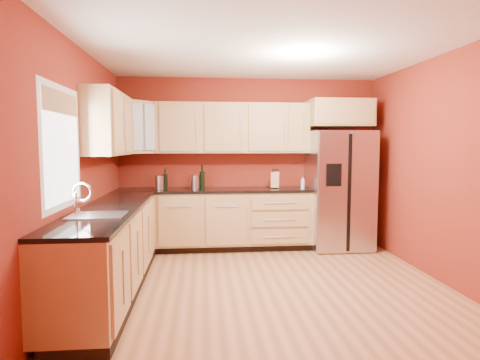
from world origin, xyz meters
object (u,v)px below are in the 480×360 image
Objects in this scene: canister_left at (195,182)px; wine_bottle_a at (202,177)px; refrigerator at (339,190)px; knife_block at (275,180)px; soap_dispenser at (303,183)px.

wine_bottle_a is at bearing 14.07° from canister_left.
refrigerator reaches higher than knife_block.
canister_left reaches higher than soap_dispenser.
knife_block is at bearing 0.22° from wine_bottle_a.
soap_dispenser is at bearing -3.50° from wine_bottle_a.
wine_bottle_a is (-2.07, 0.08, 0.21)m from refrigerator.
soap_dispenser is (1.51, -0.09, -0.09)m from wine_bottle_a.
refrigerator is at bearing 8.25° from knife_block.
knife_block is 0.42m from soap_dispenser.
refrigerator reaches higher than canister_left.
soap_dispenser is (-0.57, -0.01, 0.11)m from refrigerator.
refrigerator is at bearing -1.53° from canister_left.
knife_block reaches higher than canister_left.
wine_bottle_a is 1.51m from soap_dispenser.
wine_bottle_a is at bearing 177.69° from refrigerator.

